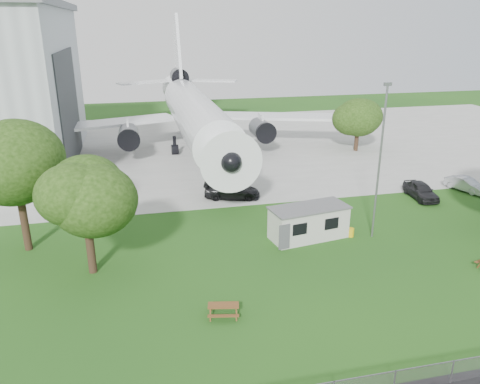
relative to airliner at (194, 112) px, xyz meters
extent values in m
plane|color=#2A5F1A|center=(2.00, -35.86, -5.27)|extent=(160.00, 160.00, 0.00)
cube|color=#B7B7B2|center=(2.00, 2.14, -5.25)|extent=(120.00, 46.00, 0.03)
cube|color=#2D3033|center=(-14.93, -2.86, 1.48)|extent=(0.16, 16.00, 12.96)
cylinder|color=white|center=(0.00, -1.86, -0.17)|extent=(5.40, 34.00, 5.40)
cone|color=white|center=(0.00, -20.86, -0.17)|extent=(5.40, 5.50, 5.40)
cone|color=white|center=(0.00, 19.14, 0.63)|extent=(4.86, 9.00, 4.86)
cube|color=white|center=(-12.50, 1.34, -1.37)|extent=(21.36, 10.77, 0.36)
cube|color=white|center=(12.50, 1.34, -1.37)|extent=(21.36, 10.77, 0.36)
cube|color=white|center=(0.00, 19.14, 6.33)|extent=(0.46, 9.96, 12.17)
cylinder|color=#515459|center=(-8.50, -2.36, -2.27)|extent=(2.50, 4.20, 2.50)
cylinder|color=#515459|center=(8.50, -2.36, -2.27)|extent=(2.50, 4.20, 2.50)
cylinder|color=#515459|center=(0.00, 18.14, 2.63)|extent=(2.60, 4.50, 2.60)
cylinder|color=black|center=(0.00, -17.36, -4.07)|extent=(0.36, 0.36, 2.40)
cylinder|color=black|center=(-2.80, -0.86, -4.07)|extent=(0.44, 0.44, 2.40)
cylinder|color=black|center=(2.80, -0.86, -4.07)|extent=(0.44, 0.44, 2.40)
cube|color=beige|center=(5.13, -28.67, -4.02)|extent=(6.33, 3.45, 2.50)
cube|color=#59595B|center=(5.13, -28.67, -2.71)|extent=(6.56, 3.68, 0.12)
cylinder|color=gold|center=(8.53, -29.27, -4.92)|extent=(0.50, 0.50, 0.70)
cylinder|color=slate|center=(10.20, -29.66, 0.73)|extent=(0.16, 0.16, 12.00)
cylinder|color=#382619|center=(-16.20, -25.93, -3.30)|extent=(0.56, 0.56, 3.93)
sphere|color=#446822|center=(-16.20, -25.93, 1.50)|extent=(7.32, 7.32, 7.32)
cylinder|color=#382619|center=(-11.23, -30.56, -3.58)|extent=(0.56, 0.56, 3.37)
sphere|color=#446822|center=(-11.23, -30.56, 0.54)|extent=(5.89, 5.89, 5.89)
cylinder|color=#382619|center=(21.03, -4.55, -4.02)|extent=(0.56, 0.56, 2.50)
sphere|color=#446822|center=(21.03, -4.55, -0.97)|extent=(5.93, 5.93, 5.93)
imported|color=black|center=(18.98, -22.72, -4.47)|extent=(2.27, 4.83, 1.60)
imported|color=#B7B9BF|center=(24.69, -21.86, -4.57)|extent=(2.71, 4.49, 1.40)
imported|color=black|center=(1.09, -18.59, -4.48)|extent=(5.78, 3.45, 1.57)
camera|label=1|loc=(-7.70, -60.48, 10.82)|focal=35.00mm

